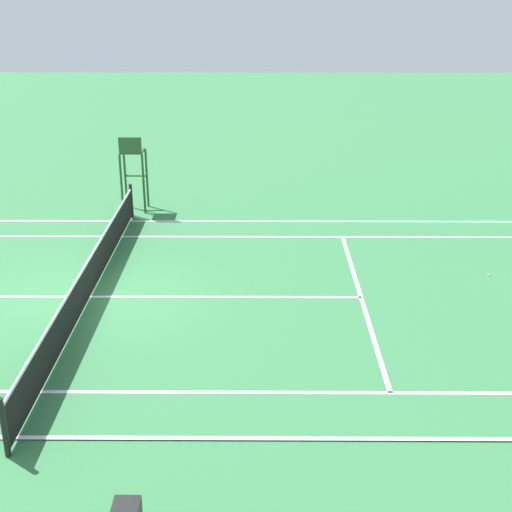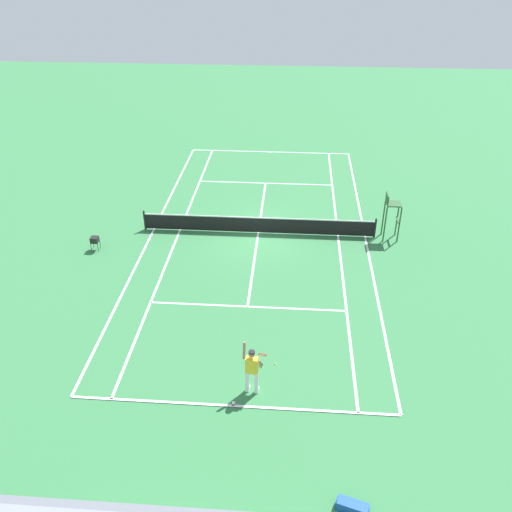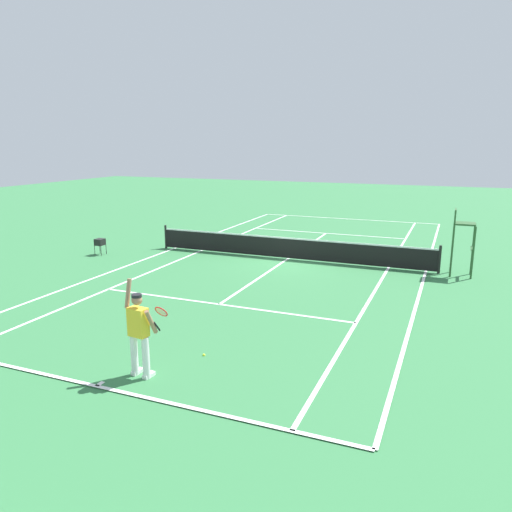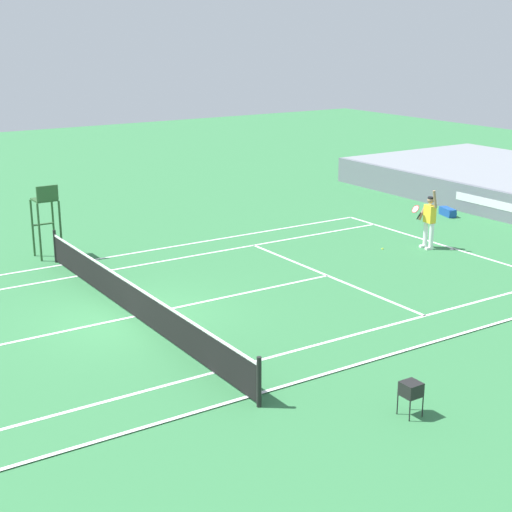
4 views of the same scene
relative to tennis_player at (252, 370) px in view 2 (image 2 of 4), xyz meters
name	(u,v)px [view 2 (image 2 of 4)]	position (x,y,z in m)	size (l,w,h in m)	color
ground_plane	(258,233)	(0.58, -11.18, -0.99)	(80.00, 80.00, 0.00)	#337542
court	(258,233)	(0.58, -11.18, -0.98)	(11.08, 23.88, 0.03)	#337542
net	(258,224)	(0.58, -11.18, -0.47)	(11.98, 0.10, 1.07)	black
tennis_player	(252,370)	(0.00, 0.00, 0.00)	(0.80, 0.62, 2.08)	white
tennis_ball	(275,364)	(-0.72, -1.38, -0.96)	(0.07, 0.07, 0.07)	#D1E533
umpire_chair	(391,211)	(-6.04, -11.18, 0.56)	(0.77, 0.77, 2.44)	#2D562D
equipment_bag	(353,507)	(-3.06, 4.20, -0.83)	(0.95, 0.57, 0.32)	#194799
ball_hopper	(95,240)	(8.43, -8.92, -0.42)	(0.36, 0.36, 0.70)	black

